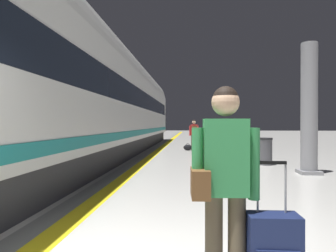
% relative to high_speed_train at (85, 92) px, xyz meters
% --- Properties ---
extents(safety_line_strip, '(0.36, 80.00, 0.01)m').
position_rel_high_speed_train_xyz_m(safety_line_strip, '(2.01, 1.83, -2.50)').
color(safety_line_strip, yellow).
rests_on(safety_line_strip, ground).
extents(tactile_edge_band, '(0.52, 80.00, 0.01)m').
position_rel_high_speed_train_xyz_m(tactile_edge_band, '(1.73, 1.83, -2.50)').
color(tactile_edge_band, slate).
rests_on(tactile_edge_band, ground).
extents(high_speed_train, '(2.94, 33.63, 4.97)m').
position_rel_high_speed_train_xyz_m(high_speed_train, '(0.00, 0.00, 0.00)').
color(high_speed_train, '#38383D').
rests_on(high_speed_train, ground).
extents(traveller_foreground, '(0.53, 0.29, 1.67)m').
position_rel_high_speed_train_xyz_m(traveller_foreground, '(3.96, -8.08, -1.54)').
color(traveller_foreground, brown).
rests_on(traveller_foreground, ground).
extents(passenger_near, '(0.49, 0.35, 1.59)m').
position_rel_high_speed_train_xyz_m(passenger_near, '(3.84, 5.50, -1.56)').
color(passenger_near, brown).
rests_on(passenger_near, ground).
extents(duffel_bag_near, '(0.44, 0.26, 0.36)m').
position_rel_high_speed_train_xyz_m(duffel_bag_near, '(3.51, 5.37, -2.35)').
color(duffel_bag_near, black).
rests_on(duffel_bag_near, ground).
extents(platform_pillar, '(0.56, 0.56, 3.60)m').
position_rel_high_speed_train_xyz_m(platform_pillar, '(6.94, -1.78, -0.78)').
color(platform_pillar, gray).
rests_on(platform_pillar, ground).
extents(waste_bin, '(0.46, 0.46, 0.91)m').
position_rel_high_speed_train_xyz_m(waste_bin, '(6.18, -0.02, -2.05)').
color(waste_bin, '#4C4C51').
rests_on(waste_bin, ground).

